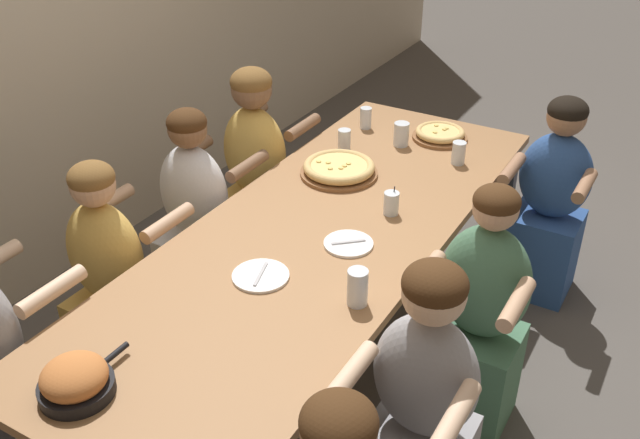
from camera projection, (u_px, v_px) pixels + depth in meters
ground_plane at (320, 362)px, 3.38m from camera, size 18.00×18.00×0.00m
dining_table at (320, 242)px, 3.03m from camera, size 2.79×0.99×0.74m
pizza_board_main at (339, 169)px, 3.41m from camera, size 0.37×0.37×0.06m
pizza_board_second at (440, 134)px, 3.77m from camera, size 0.29×0.29×0.06m
skillet_bowl at (75, 380)px, 2.16m from camera, size 0.34×0.23×0.13m
empty_plate_a at (348, 244)px, 2.90m from camera, size 0.20×0.20×0.02m
empty_plate_b at (261, 276)px, 2.70m from camera, size 0.22×0.22×0.02m
cocktail_glass_blue at (391, 204)px, 3.09m from camera, size 0.07×0.07×0.13m
drinking_glass_a at (401, 136)px, 3.70m from camera, size 0.08×0.08×0.12m
drinking_glass_b at (366, 118)px, 3.88m from camera, size 0.06×0.06×0.12m
drinking_glass_c at (459, 153)px, 3.51m from camera, size 0.07×0.07×0.11m
drinking_glass_d at (357, 289)px, 2.54m from camera, size 0.08×0.08×0.14m
drinking_glass_e at (344, 141)px, 3.65m from camera, size 0.07×0.07×0.11m
diner_near_right at (549, 208)px, 3.64m from camera, size 0.51×0.40×1.10m
diner_far_center at (198, 227)px, 3.46m from camera, size 0.51×0.40×1.12m
diner_far_midright at (257, 179)px, 3.82m from camera, size 0.51×0.40×1.16m
diner_near_midleft at (421, 414)px, 2.40m from camera, size 0.51×0.40×1.13m
diner_near_center at (479, 324)px, 2.84m from camera, size 0.51×0.40×1.13m
diner_far_midleft at (113, 290)px, 3.04m from camera, size 0.51×0.40×1.11m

